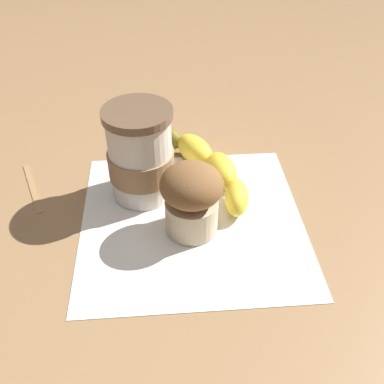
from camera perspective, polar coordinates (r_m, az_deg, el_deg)
name	(u,v)px	position (r m, az deg, el deg)	size (l,w,h in m)	color
ground_plane	(192,220)	(0.55, 0.00, -3.62)	(3.00, 3.00, 0.00)	#936D47
paper_napkin	(192,220)	(0.55, 0.00, -3.56)	(0.27, 0.27, 0.00)	white
coffee_cup	(141,156)	(0.56, -6.54, 4.62)	(0.08, 0.08, 0.12)	silver
muffin	(193,198)	(0.51, 0.12, -0.71)	(0.07, 0.07, 0.09)	beige
banana	(204,162)	(0.61, 1.57, 3.88)	(0.15, 0.19, 0.04)	yellow
wooden_stirrer	(32,187)	(0.63, -19.63, 0.55)	(0.11, 0.01, 0.00)	#9E7547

